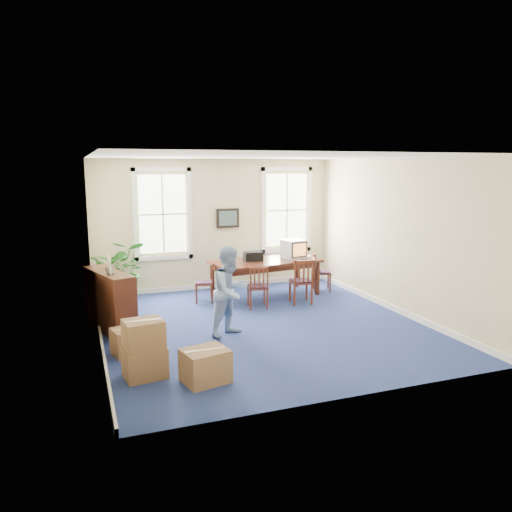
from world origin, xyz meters
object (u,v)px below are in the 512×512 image
object	(u,v)px
cardboard_boxes	(159,343)
man	(231,291)
credenza	(110,300)
crt_tv	(294,249)
potted_plant	(123,271)
chair_near_left	(258,287)
conference_table	(265,278)

from	to	relation	value
cardboard_boxes	man	bearing A→B (deg)	39.43
credenza	cardboard_boxes	distance (m)	2.28
crt_tv	potted_plant	world-z (taller)	potted_plant
potted_plant	cardboard_boxes	bearing A→B (deg)	-88.44
crt_tv	credenza	bearing A→B (deg)	-173.70
chair_near_left	cardboard_boxes	size ratio (longest dim) A/B	0.59
crt_tv	cardboard_boxes	xyz separation A→B (m)	(-3.82, -3.64, -0.62)
conference_table	man	world-z (taller)	man
man	potted_plant	xyz separation A→B (m)	(-1.61, 2.97, -0.10)
crt_tv	man	distance (m)	3.36
crt_tv	chair_near_left	size ratio (longest dim) A/B	0.56
credenza	man	bearing A→B (deg)	-43.96
crt_tv	chair_near_left	world-z (taller)	crt_tv
conference_table	man	size ratio (longest dim) A/B	1.54
cardboard_boxes	conference_table	bearing A→B (deg)	49.35
chair_near_left	credenza	distance (m)	3.14
man	cardboard_boxes	xyz separation A→B (m)	(-1.50, -1.23, -0.36)
conference_table	crt_tv	distance (m)	0.99
man	cardboard_boxes	bearing A→B (deg)	-170.87
crt_tv	cardboard_boxes	size ratio (longest dim) A/B	0.33
chair_near_left	credenza	xyz separation A→B (m)	(-3.10, -0.52, 0.11)
chair_near_left	potted_plant	world-z (taller)	potted_plant
conference_table	cardboard_boxes	size ratio (longest dim) A/B	1.59
chair_near_left	crt_tv	bearing A→B (deg)	-133.30
conference_table	credenza	size ratio (longest dim) A/B	1.70
conference_table	chair_near_left	bearing A→B (deg)	-128.26
conference_table	potted_plant	xyz separation A→B (m)	(-3.19, 0.62, 0.28)
man	credenza	size ratio (longest dim) A/B	1.10
chair_near_left	man	size ratio (longest dim) A/B	0.57
chair_near_left	credenza	world-z (taller)	credenza
credenza	chair_near_left	bearing A→B (deg)	-8.74
man	cardboard_boxes	world-z (taller)	man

